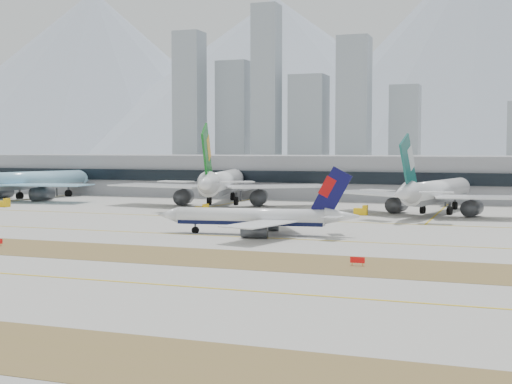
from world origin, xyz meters
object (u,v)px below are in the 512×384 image
at_px(widebody_eva, 222,184).
at_px(widebody_cathay, 435,193).
at_px(taxiing_airliner, 257,218).
at_px(terminal, 340,176).
at_px(widebody_korean, 24,182).

relative_size(widebody_eva, widebody_cathay, 1.16).
distance_m(taxiing_airliner, terminal, 115.58).
bearing_deg(widebody_korean, widebody_cathay, -79.69).
xyz_separation_m(widebody_eva, terminal, (26.41, 47.62, 0.90)).
relative_size(widebody_cathay, terminal, 0.21).
relative_size(taxiing_airliner, terminal, 0.15).
relative_size(widebody_korean, widebody_cathay, 1.05).
relative_size(taxiing_airliner, widebody_korean, 0.68).
height_order(widebody_korean, widebody_cathay, widebody_korean).
bearing_deg(taxiing_airliner, widebody_eva, -69.90).
relative_size(taxiing_airliner, widebody_cathay, 0.72).
bearing_deg(widebody_eva, taxiing_airliner, -164.83).
height_order(taxiing_airliner, widebody_eva, widebody_eva).
distance_m(widebody_cathay, terminal, 69.20).
bearing_deg(widebody_korean, widebody_eva, -75.68).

